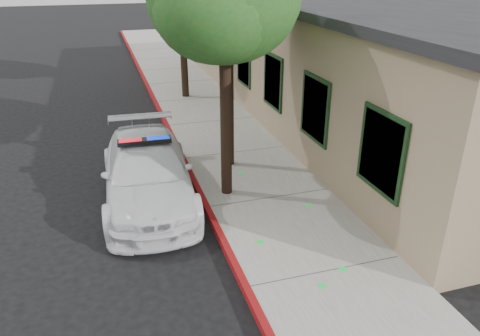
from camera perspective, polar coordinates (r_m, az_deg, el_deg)
name	(u,v)px	position (r m, az deg, el deg)	size (l,w,h in m)	color
ground	(243,294)	(8.42, 0.43, -15.52)	(120.00, 120.00, 0.00)	black
sidewalk	(269,200)	(11.16, 3.64, -4.05)	(3.20, 60.00, 0.15)	gray
red_curb	(207,209)	(10.77, -4.09, -5.19)	(0.14, 60.00, 0.16)	maroon
clapboard_building	(343,57)	(17.73, 12.74, 13.36)	(7.30, 20.89, 4.24)	#9E8067
police_car	(147,172)	(11.23, -11.50, -0.50)	(2.34, 5.23, 1.61)	white
street_tree_near	(225,4)	(10.11, -1.90, 19.84)	(3.24, 3.35, 5.94)	black
street_tree_mid	(229,6)	(11.89, -1.43, 19.58)	(3.18, 2.94, 5.60)	black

